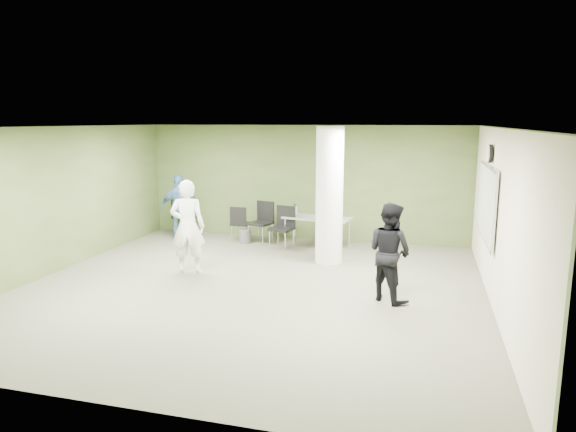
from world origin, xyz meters
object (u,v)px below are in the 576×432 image
(chair_back_left, at_px, (182,214))
(woman_white, at_px, (188,226))
(folding_table, at_px, (316,219))
(man_blue, at_px, (180,207))
(man_black, at_px, (389,252))

(chair_back_left, height_order, woman_white, woman_white)
(woman_white, bearing_deg, chair_back_left, -76.42)
(folding_table, distance_m, chair_back_left, 3.66)
(folding_table, relative_size, man_blue, 1.01)
(chair_back_left, xyz_separation_m, man_black, (5.50, -3.58, 0.27))
(chair_back_left, distance_m, man_black, 6.57)
(chair_back_left, relative_size, woman_white, 0.51)
(man_blue, bearing_deg, folding_table, 154.43)
(folding_table, distance_m, man_black, 3.65)
(man_black, bearing_deg, chair_back_left, 3.88)
(chair_back_left, xyz_separation_m, man_blue, (0.22, -0.50, 0.27))
(folding_table, xyz_separation_m, man_blue, (-3.41, -0.05, 0.13))
(folding_table, relative_size, woman_white, 0.90)
(folding_table, bearing_deg, man_black, -48.67)
(woman_white, xyz_separation_m, man_blue, (-1.41, 2.47, -0.09))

